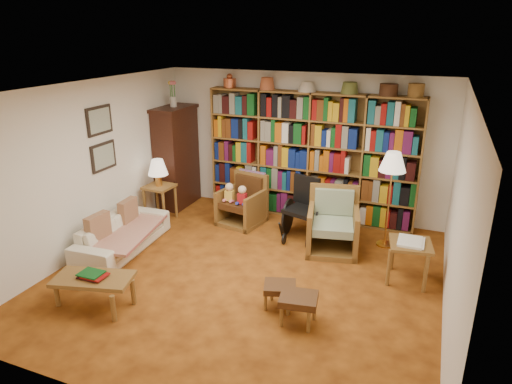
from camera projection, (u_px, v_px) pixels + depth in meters
The scene contains 23 objects.
floor at pixel (247, 275), 6.23m from camera, with size 5.00×5.00×0.00m, color #AB5C1A.
ceiling at pixel (245, 89), 5.39m from camera, with size 5.00×5.00×0.00m, color white.
wall_back at pixel (302, 145), 7.99m from camera, with size 5.00×5.00×0.00m, color white.
wall_front at pixel (123, 286), 3.63m from camera, with size 5.00×5.00×0.00m, color white.
wall_left at pixel (89, 168), 6.69m from camera, with size 5.00×5.00×0.00m, color white.
wall_right at pixel (458, 217), 4.93m from camera, with size 5.00×5.00×0.00m, color white.
bookshelf at pixel (310, 153), 7.80m from camera, with size 3.60×0.30×2.42m.
curio_cabinet at pixel (177, 156), 8.45m from camera, with size 0.50×0.95×2.40m.
framed_pictures at pixel (101, 139), 6.82m from camera, with size 0.03×0.52×0.97m.
sofa at pixel (122, 234), 6.89m from camera, with size 0.67×1.72×0.50m, color #F0E7CC.
sofa_throw at pixel (125, 232), 6.85m from camera, with size 0.77×1.45×0.04m, color beige.
cushion_left at pixel (128, 212), 7.17m from camera, with size 0.12×0.39×0.39m, color maroon.
cushion_right at pixel (98, 230), 6.56m from camera, with size 0.13×0.41×0.41m, color maroon.
side_table_lamp at pixel (160, 194), 7.89m from camera, with size 0.49×0.49×0.63m.
table_lamp at pixel (158, 168), 7.73m from camera, with size 0.34×0.34×0.46m.
armchair_leather at pixel (244, 203), 7.85m from camera, with size 0.79×0.82×0.86m.
armchair_sage at pixel (334, 226), 6.90m from camera, with size 0.91×0.93×0.94m.
wheelchair at pixel (304, 210), 7.27m from camera, with size 0.60×0.78×0.98m.
floor_lamp at pixel (393, 166), 6.66m from camera, with size 0.40×0.40×1.49m.
side_table_papers at pixel (410, 249), 5.95m from camera, with size 0.61×0.61×0.59m.
footstool_a at pixel (280, 288), 5.43m from camera, with size 0.45×0.42×0.32m.
footstool_b at pixel (299, 301), 5.13m from camera, with size 0.47×0.42×0.36m.
coffee_table at pixel (93, 281), 5.45m from camera, with size 1.01×0.68×0.44m.
Camera 1 is at (2.16, -5.04, 3.18)m, focal length 32.00 mm.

